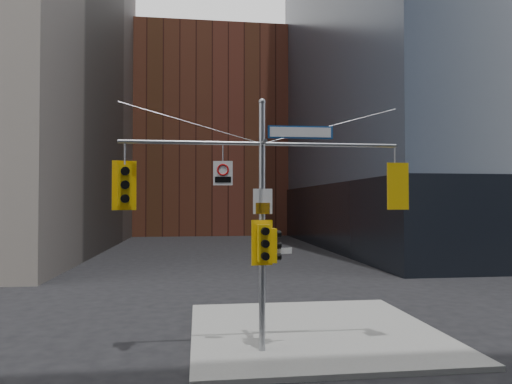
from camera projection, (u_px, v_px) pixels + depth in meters
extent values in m
plane|color=black|center=(274.00, 384.00, 10.86)|extent=(160.00, 160.00, 0.00)
cube|color=gray|center=(313.00, 331.00, 15.08)|extent=(8.00, 8.00, 0.15)
cube|color=black|center=(494.00, 216.00, 46.21)|extent=(36.40, 36.40, 6.00)
cube|color=brown|center=(210.00, 138.00, 68.70)|extent=(26.00, 20.00, 28.00)
cylinder|color=#92949A|center=(262.00, 228.00, 12.93)|extent=(0.18, 0.18, 7.20)
sphere|color=#92949A|center=(262.00, 102.00, 13.01)|extent=(0.20, 0.20, 0.20)
cylinder|color=#92949A|center=(191.00, 143.00, 12.73)|extent=(4.00, 0.11, 0.11)
cylinder|color=#92949A|center=(330.00, 145.00, 13.24)|extent=(4.00, 0.11, 0.11)
cylinder|color=#92949A|center=(264.00, 142.00, 12.63)|extent=(0.10, 0.70, 0.10)
cylinder|color=#92949A|center=(191.00, 123.00, 12.74)|extent=(4.00, 0.02, 1.12)
cylinder|color=#92949A|center=(330.00, 126.00, 13.25)|extent=(4.00, 0.02, 1.12)
cube|color=#ECB60C|center=(125.00, 185.00, 12.47)|extent=(0.41, 0.32, 1.11)
cube|color=#ECB60C|center=(124.00, 185.00, 12.65)|extent=(0.65, 0.18, 1.38)
cylinder|color=black|center=(125.00, 171.00, 12.28)|extent=(0.26, 0.21, 0.23)
cylinder|color=black|center=(125.00, 171.00, 12.36)|extent=(0.20, 0.06, 0.20)
cylinder|color=black|center=(125.00, 185.00, 12.27)|extent=(0.26, 0.21, 0.23)
cylinder|color=black|center=(125.00, 185.00, 12.35)|extent=(0.20, 0.06, 0.20)
cylinder|color=black|center=(125.00, 199.00, 12.26)|extent=(0.26, 0.21, 0.23)
cylinder|color=black|center=(125.00, 199.00, 12.34)|extent=(0.20, 0.06, 0.20)
cube|color=#ECB60C|center=(395.00, 186.00, 13.46)|extent=(0.36, 0.26, 1.10)
cube|color=#ECB60C|center=(398.00, 186.00, 13.27)|extent=(0.65, 0.06, 1.37)
cylinder|color=black|center=(392.00, 174.00, 13.67)|extent=(0.24, 0.17, 0.23)
cylinder|color=black|center=(393.00, 174.00, 13.59)|extent=(0.20, 0.03, 0.20)
cylinder|color=black|center=(392.00, 187.00, 13.66)|extent=(0.24, 0.17, 0.23)
cylinder|color=black|center=(393.00, 187.00, 13.58)|extent=(0.20, 0.03, 0.20)
cylinder|color=black|center=(392.00, 199.00, 13.66)|extent=(0.24, 0.17, 0.23)
cylinder|color=black|center=(393.00, 199.00, 13.57)|extent=(0.20, 0.03, 0.20)
cube|color=#ECB60C|center=(272.00, 245.00, 12.95)|extent=(0.26, 0.34, 0.97)
cylinder|color=black|center=(278.00, 234.00, 13.00)|extent=(0.17, 0.22, 0.20)
cylinder|color=black|center=(276.00, 234.00, 12.98)|extent=(0.04, 0.18, 0.18)
cylinder|color=black|center=(278.00, 245.00, 12.99)|extent=(0.17, 0.22, 0.20)
cylinder|color=black|center=(276.00, 245.00, 12.98)|extent=(0.04, 0.18, 0.18)
cylinder|color=black|center=(278.00, 257.00, 12.99)|extent=(0.17, 0.22, 0.20)
cylinder|color=black|center=(276.00, 257.00, 12.97)|extent=(0.04, 0.18, 0.18)
cube|color=#ECB60C|center=(264.00, 243.00, 12.64)|extent=(0.36, 0.27, 1.03)
cube|color=#ECB60C|center=(262.00, 243.00, 12.81)|extent=(0.61, 0.11, 1.27)
cylinder|color=black|center=(265.00, 231.00, 12.46)|extent=(0.23, 0.18, 0.22)
cylinder|color=black|center=(265.00, 231.00, 12.53)|extent=(0.19, 0.04, 0.19)
cylinder|color=black|center=(265.00, 244.00, 12.45)|extent=(0.23, 0.18, 0.22)
cylinder|color=black|center=(265.00, 244.00, 12.52)|extent=(0.19, 0.04, 0.19)
cylinder|color=black|center=(265.00, 256.00, 12.44)|extent=(0.23, 0.18, 0.22)
cylinder|color=#0CE559|center=(265.00, 256.00, 12.52)|extent=(0.19, 0.04, 0.19)
cube|color=navy|center=(300.00, 132.00, 13.13)|extent=(1.90, 0.10, 0.37)
cube|color=silver|center=(301.00, 132.00, 13.11)|extent=(1.78, 0.06, 0.28)
cube|color=silver|center=(223.00, 173.00, 12.80)|extent=(0.55, 0.09, 0.68)
torus|color=#B20A0A|center=(223.00, 170.00, 12.78)|extent=(0.34, 0.09, 0.34)
cube|color=black|center=(223.00, 180.00, 12.78)|extent=(0.45, 0.07, 0.16)
cube|color=silver|center=(263.00, 201.00, 12.82)|extent=(0.55, 0.06, 0.71)
cube|color=#D88C00|center=(263.00, 208.00, 12.80)|extent=(0.40, 0.04, 0.32)
cube|color=silver|center=(278.00, 251.00, 12.97)|extent=(0.83, 0.14, 0.17)
cube|color=#145926|center=(260.00, 251.00, 13.36)|extent=(0.11, 0.79, 0.16)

